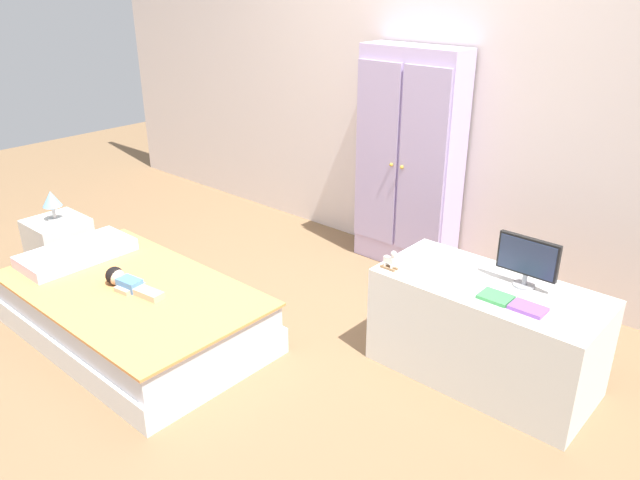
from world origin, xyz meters
name	(u,v)px	position (x,y,z in m)	size (l,w,h in m)	color
ground_plane	(254,352)	(0.00, 0.00, -0.01)	(10.00, 10.00, 0.02)	brown
back_wall	(434,56)	(0.00, 1.57, 1.35)	(6.40, 0.05, 2.70)	silver
bed	(133,312)	(-0.59, -0.32, 0.14)	(1.48, 0.86, 0.29)	white
pillow	(77,253)	(-1.14, -0.32, 0.33)	(0.32, 0.62, 0.07)	silver
doll	(124,281)	(-0.62, -0.34, 0.33)	(0.39, 0.14, 0.10)	#4C84C6
nightstand	(60,247)	(-1.60, -0.21, 0.19)	(0.34, 0.34, 0.38)	silver
table_lamp	(52,200)	(-1.60, -0.21, 0.51)	(0.12, 0.12, 0.19)	#B7B2AD
wardrobe	(409,161)	(-0.03, 1.41, 0.71)	(0.68, 0.27, 1.42)	silver
tv_stand	(485,331)	(0.99, 0.59, 0.25)	(1.04, 0.49, 0.50)	silver
tv_monitor	(528,259)	(1.11, 0.67, 0.64)	(0.28, 0.10, 0.24)	#99999E
rocking_horse_toy	(390,261)	(0.55, 0.41, 0.55)	(0.08, 0.04, 0.10)	#8E6642
book_green	(496,297)	(1.07, 0.48, 0.51)	(0.14, 0.11, 0.02)	#429E51
book_purple	(528,308)	(1.22, 0.48, 0.51)	(0.15, 0.10, 0.02)	#8E51B2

